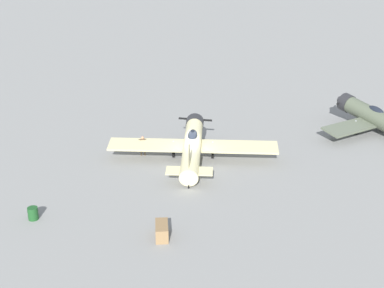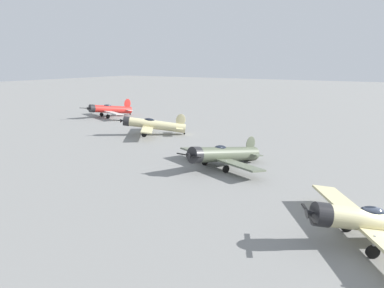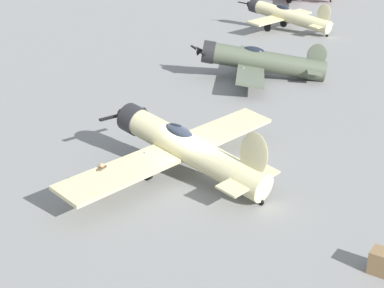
{
  "view_description": "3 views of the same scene",
  "coord_description": "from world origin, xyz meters",
  "px_view_note": "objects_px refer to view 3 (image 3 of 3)",
  "views": [
    {
      "loc": [
        29.96,
        22.51,
        16.74
      ],
      "look_at": [
        -0.0,
        0.0,
        1.8
      ],
      "focal_mm": 48.47,
      "sensor_mm": 36.0,
      "label": 1
    },
    {
      "loc": [
        -0.08,
        -22.9,
        11.15
      ],
      "look_at": [
        -20.76,
        11.03,
        1.6
      ],
      "focal_mm": 32.01,
      "sensor_mm": 36.0,
      "label": 2
    },
    {
      "loc": [
        24.39,
        -6.29,
        12.18
      ],
      "look_at": [
        -0.0,
        0.0,
        1.8
      ],
      "focal_mm": 53.65,
      "sensor_mm": 36.0,
      "label": 3
    }
  ],
  "objects_px": {
    "airplane_mid_apron": "(259,61)",
    "airplane_far_line": "(286,15)",
    "ground_crew_mechanic": "(102,176)",
    "airplane_foreground": "(184,147)"
  },
  "relations": [
    {
      "from": "airplane_mid_apron",
      "to": "airplane_far_line",
      "type": "distance_m",
      "value": 19.38
    },
    {
      "from": "airplane_mid_apron",
      "to": "ground_crew_mechanic",
      "type": "relative_size",
      "value": 6.73
    },
    {
      "from": "airplane_foreground",
      "to": "airplane_far_line",
      "type": "relative_size",
      "value": 1.28
    },
    {
      "from": "ground_crew_mechanic",
      "to": "airplane_mid_apron",
      "type": "bearing_deg",
      "value": 96.27
    },
    {
      "from": "airplane_mid_apron",
      "to": "airplane_far_line",
      "type": "xyz_separation_m",
      "value": [
        -16.93,
        9.44,
        0.25
      ]
    },
    {
      "from": "airplane_foreground",
      "to": "airplane_mid_apron",
      "type": "xyz_separation_m",
      "value": [
        -15.39,
        9.62,
        -0.11
      ]
    },
    {
      "from": "airplane_far_line",
      "to": "airplane_foreground",
      "type": "bearing_deg",
      "value": 114.53
    },
    {
      "from": "airplane_mid_apron",
      "to": "airplane_far_line",
      "type": "relative_size",
      "value": 1.18
    },
    {
      "from": "airplane_far_line",
      "to": "airplane_mid_apron",
      "type": "bearing_deg",
      "value": 115.92
    },
    {
      "from": "airplane_foreground",
      "to": "airplane_mid_apron",
      "type": "relative_size",
      "value": 1.08
    }
  ]
}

